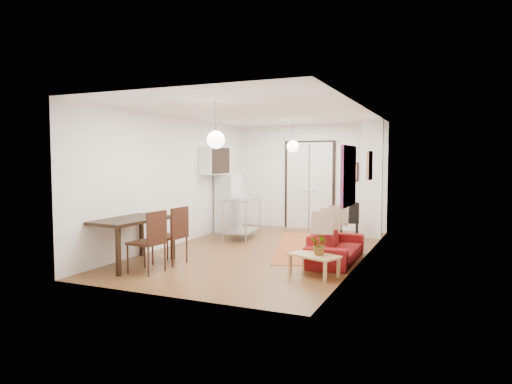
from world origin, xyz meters
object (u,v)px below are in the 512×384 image
at_px(dining_chair_far, 150,235).
at_px(black_side_chair, 350,218).
at_px(sofa, 336,246).
at_px(fridge, 228,204).
at_px(kitchen_counter, 242,212).
at_px(coffee_table, 314,257).
at_px(dining_chair_near, 173,230).
at_px(dining_table, 131,223).

distance_m(dining_chair_far, black_side_chair, 5.05).
relative_size(sofa, fridge, 1.27).
bearing_deg(fridge, kitchen_counter, -36.83).
distance_m(coffee_table, dining_chair_near, 2.71).
distance_m(sofa, dining_chair_near, 3.08).
bearing_deg(sofa, dining_table, 116.68).
distance_m(coffee_table, dining_chair_far, 2.82).
distance_m(coffee_table, kitchen_counter, 3.88).
relative_size(kitchen_counter, fridge, 0.89).
xyz_separation_m(fridge, dining_table, (0.05, -4.03, -0.00)).
bearing_deg(dining_chair_near, black_side_chair, 149.47).
bearing_deg(fridge, black_side_chair, 8.30).
bearing_deg(black_side_chair, kitchen_counter, 1.54).
distance_m(coffee_table, dining_table, 3.37).
bearing_deg(sofa, dining_chair_far, 124.99).
height_order(sofa, black_side_chair, black_side_chair).
bearing_deg(black_side_chair, coffee_table, 76.86).
bearing_deg(fridge, sofa, -26.77).
height_order(coffee_table, dining_table, dining_table).
height_order(dining_chair_near, black_side_chair, dining_chair_near).
bearing_deg(coffee_table, sofa, 86.95).
relative_size(dining_chair_far, black_side_chair, 1.13).
bearing_deg(dining_chair_far, black_side_chair, 153.98).
distance_m(sofa, fridge, 4.11).
distance_m(kitchen_counter, dining_table, 3.43).
xyz_separation_m(fridge, black_side_chair, (3.19, 0.10, -0.22)).
bearing_deg(sofa, black_side_chair, 4.04).
height_order(dining_chair_far, black_side_chair, dining_chair_far).
relative_size(sofa, kitchen_counter, 1.43).
relative_size(dining_table, black_side_chair, 1.72).
xyz_separation_m(sofa, coffee_table, (-0.07, -1.26, 0.03)).
bearing_deg(sofa, coffee_table, 175.55).
height_order(coffee_table, black_side_chair, black_side_chair).
bearing_deg(dining_chair_near, dining_chair_far, 4.12).
height_order(kitchen_counter, dining_table, kitchen_counter).
bearing_deg(coffee_table, kitchen_counter, 132.93).
bearing_deg(black_side_chair, dining_chair_near, 39.74).
height_order(dining_table, black_side_chair, black_side_chair).
distance_m(fridge, dining_chair_near, 3.63).
relative_size(kitchen_counter, black_side_chair, 1.46).
relative_size(kitchen_counter, dining_table, 0.85).
bearing_deg(black_side_chair, sofa, 79.83).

